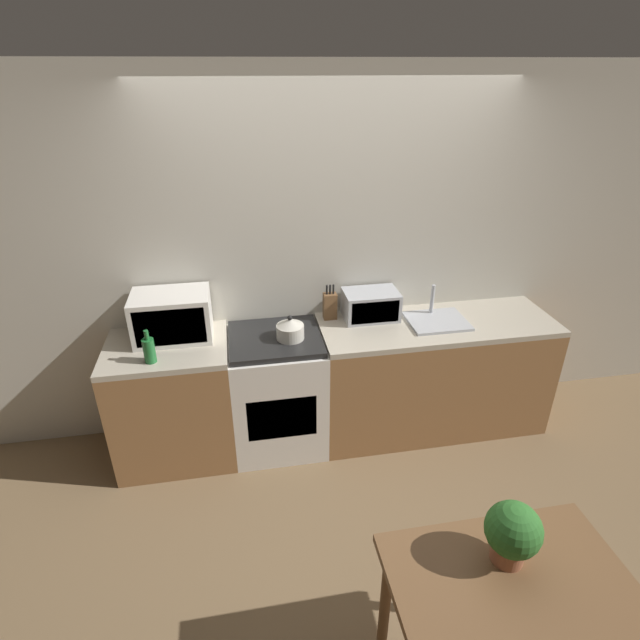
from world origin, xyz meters
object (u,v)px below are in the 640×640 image
(microwave, at_px, (172,316))
(dining_table, at_px, (511,605))
(bottle, at_px, (149,350))
(toaster_oven, at_px, (371,305))
(kettle, at_px, (290,329))
(stove_range, at_px, (277,391))

(microwave, distance_m, dining_table, 2.50)
(bottle, bearing_deg, dining_table, -48.45)
(microwave, relative_size, toaster_oven, 1.30)
(kettle, bearing_deg, microwave, 168.40)
(stove_range, height_order, microwave, microwave)
(stove_range, relative_size, microwave, 1.77)
(bottle, xyz_separation_m, dining_table, (1.53, -1.73, -0.32))
(bottle, distance_m, dining_table, 2.33)
(stove_range, distance_m, microwave, 0.92)
(kettle, bearing_deg, bottle, -171.07)
(dining_table, bearing_deg, microwave, 124.77)
(bottle, height_order, dining_table, bottle)
(bottle, distance_m, toaster_oven, 1.55)
(toaster_oven, bearing_deg, dining_table, -89.48)
(toaster_oven, bearing_deg, kettle, -161.90)
(kettle, xyz_separation_m, bottle, (-0.90, -0.14, 0.01))
(bottle, bearing_deg, toaster_oven, 12.74)
(kettle, distance_m, microwave, 0.80)
(kettle, bearing_deg, toaster_oven, 18.10)
(dining_table, bearing_deg, stove_range, 111.06)
(kettle, bearing_deg, dining_table, -71.26)
(kettle, height_order, bottle, bottle)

